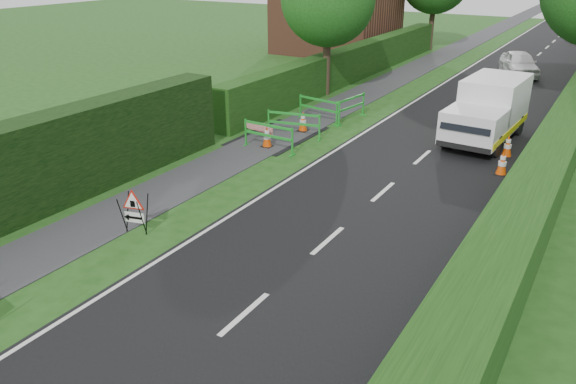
% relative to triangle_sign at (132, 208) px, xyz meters
% --- Properties ---
extents(ground, '(120.00, 120.00, 0.00)m').
position_rel_triangle_sign_xyz_m(ground, '(1.79, -2.38, -0.69)').
color(ground, '#1D4614').
rests_on(ground, ground).
extents(road_surface, '(6.00, 90.00, 0.02)m').
position_rel_triangle_sign_xyz_m(road_surface, '(4.29, 32.62, -0.69)').
color(road_surface, black).
rests_on(road_surface, ground).
extents(footpath, '(2.00, 90.00, 0.02)m').
position_rel_triangle_sign_xyz_m(footpath, '(-1.21, 32.62, -0.69)').
color(footpath, '#2D2D30').
rests_on(footpath, ground).
extents(hedge_west_far, '(1.00, 24.00, 1.80)m').
position_rel_triangle_sign_xyz_m(hedge_west_far, '(-3.21, 19.62, -0.69)').
color(hedge_west_far, '#14380F').
rests_on(hedge_west_far, ground).
extents(hedge_east, '(1.20, 50.00, 1.50)m').
position_rel_triangle_sign_xyz_m(hedge_east, '(8.29, 13.62, -0.69)').
color(hedge_east, '#14380F').
rests_on(hedge_east, ground).
extents(house_west, '(7.50, 7.40, 7.88)m').
position_rel_triangle_sign_xyz_m(house_west, '(-8.21, 27.62, 2.20)').
color(house_west, brown).
rests_on(house_west, ground).
extents(triangle_sign, '(0.83, 0.83, 1.00)m').
position_rel_triangle_sign_xyz_m(triangle_sign, '(0.00, 0.00, 0.00)').
color(triangle_sign, black).
rests_on(triangle_sign, ground).
extents(works_van, '(2.18, 4.99, 2.23)m').
position_rel_triangle_sign_xyz_m(works_van, '(5.63, 12.19, 0.49)').
color(works_van, silver).
rests_on(works_van, ground).
extents(traffic_cone_0, '(0.38, 0.38, 0.79)m').
position_rel_triangle_sign_xyz_m(traffic_cone_0, '(6.93, 8.85, -0.30)').
color(traffic_cone_0, black).
rests_on(traffic_cone_0, ground).
extents(traffic_cone_1, '(0.38, 0.38, 0.79)m').
position_rel_triangle_sign_xyz_m(traffic_cone_1, '(6.72, 10.71, -0.30)').
color(traffic_cone_1, black).
rests_on(traffic_cone_1, ground).
extents(traffic_cone_2, '(0.38, 0.38, 0.79)m').
position_rel_triangle_sign_xyz_m(traffic_cone_2, '(6.30, 13.56, -0.30)').
color(traffic_cone_2, black).
rests_on(traffic_cone_2, ground).
extents(traffic_cone_3, '(0.38, 0.38, 0.79)m').
position_rel_triangle_sign_xyz_m(traffic_cone_3, '(-0.86, 7.35, -0.30)').
color(traffic_cone_3, black).
rests_on(traffic_cone_3, ground).
extents(traffic_cone_4, '(0.38, 0.38, 0.79)m').
position_rel_triangle_sign_xyz_m(traffic_cone_4, '(-0.72, 9.70, -0.30)').
color(traffic_cone_4, black).
rests_on(traffic_cone_4, ground).
extents(ped_barrier_0, '(2.07, 0.44, 1.00)m').
position_rel_triangle_sign_xyz_m(ped_barrier_0, '(-0.60, 7.04, -0.06)').
color(ped_barrier_0, '#1A9125').
rests_on(ped_barrier_0, ground).
extents(ped_barrier_1, '(2.09, 0.78, 1.00)m').
position_rel_triangle_sign_xyz_m(ped_barrier_1, '(-0.60, 8.78, -0.06)').
color(ped_barrier_1, '#1A9125').
rests_on(ped_barrier_1, ground).
extents(ped_barrier_2, '(2.09, 0.68, 1.00)m').
position_rel_triangle_sign_xyz_m(ped_barrier_2, '(-0.80, 11.18, -0.06)').
color(ped_barrier_2, '#1A9125').
rests_on(ped_barrier_2, ground).
extents(ped_barrier_3, '(0.63, 2.09, 1.00)m').
position_rel_triangle_sign_xyz_m(ped_barrier_3, '(0.19, 12.05, -0.06)').
color(ped_barrier_3, '#1A9125').
rests_on(ped_barrier_3, ground).
extents(redwhite_plank, '(1.47, 0.38, 0.25)m').
position_rel_triangle_sign_xyz_m(redwhite_plank, '(-1.62, 7.92, -0.69)').
color(redwhite_plank, red).
rests_on(redwhite_plank, ground).
extents(hatchback_car, '(3.01, 4.25, 1.34)m').
position_rel_triangle_sign_xyz_m(hatchback_car, '(4.39, 25.34, -0.02)').
color(hatchback_car, white).
rests_on(hatchback_car, ground).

